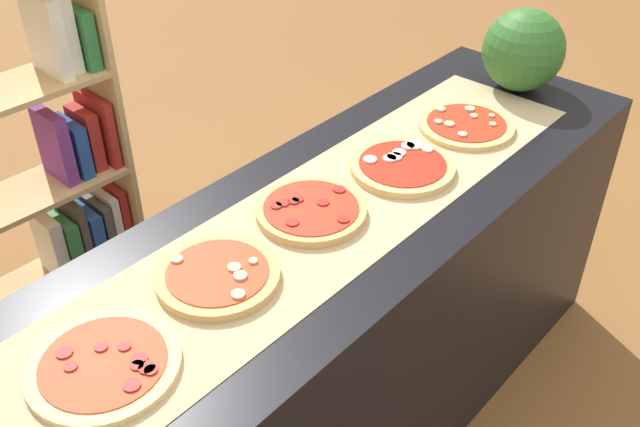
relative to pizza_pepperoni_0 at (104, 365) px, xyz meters
The scene contains 9 objects.
counter 0.80m from the pizza_pepperoni_0, ahead, with size 2.36×0.66×0.90m, color black.
parchment_paper 0.65m from the pizza_pepperoni_0, ahead, with size 1.89×0.42×0.00m, color tan.
pizza_pepperoni_0 is the anchor object (origin of this frame).
pizza_mushroom_1 0.33m from the pizza_pepperoni_0, ahead, with size 0.28×0.28×0.03m.
pizza_pepperoni_2 0.65m from the pizza_pepperoni_0, ahead, with size 0.28×0.28×0.03m.
pizza_mozzarella_3 0.98m from the pizza_pepperoni_0, ahead, with size 0.29×0.29×0.03m.
pizza_mushroom_4 1.30m from the pizza_pepperoni_0, ahead, with size 0.29×0.29×0.02m.
watermelon 1.66m from the pizza_pepperoni_0, ahead, with size 0.27×0.27×0.27m, color #2D6628.
bookshelf 1.06m from the pizza_pepperoni_0, 70.14° to the left, with size 0.91×0.27×1.40m.
Camera 1 is at (-1.08, -0.96, 1.98)m, focal length 40.03 mm.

